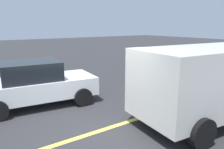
# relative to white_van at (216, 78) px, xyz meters

# --- Properties ---
(ground_plane) EXTENTS (80.00, 80.00, 0.00)m
(ground_plane) POSITION_rel_white_van_xyz_m (-3.27, 1.25, -1.27)
(ground_plane) COLOR #2D2D30
(lane_marking_centre) EXTENTS (28.00, 0.16, 0.01)m
(lane_marking_centre) POSITION_rel_white_van_xyz_m (-0.27, 1.25, -1.26)
(lane_marking_centre) COLOR #E0D14C
(white_van) EXTENTS (5.39, 2.71, 2.20)m
(white_van) POSITION_rel_white_van_xyz_m (0.00, 0.00, 0.00)
(white_van) COLOR silver
(white_van) RESTS_ON ground_plane
(car_white_behind_van) EXTENTS (4.16, 2.35, 1.59)m
(car_white_behind_van) POSITION_rel_white_van_xyz_m (-4.09, 4.26, -0.47)
(car_white_behind_van) COLOR white
(car_white_behind_van) RESTS_ON ground_plane
(car_black_approaching) EXTENTS (4.49, 2.37, 1.69)m
(car_black_approaching) POSITION_rel_white_van_xyz_m (5.71, 3.42, -0.43)
(car_black_approaching) COLOR black
(car_black_approaching) RESTS_ON ground_plane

